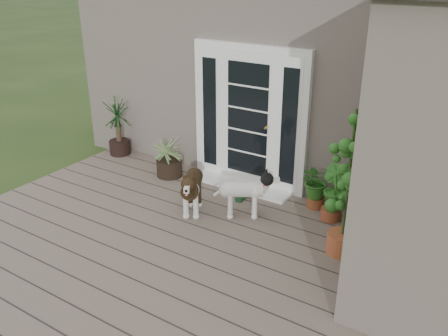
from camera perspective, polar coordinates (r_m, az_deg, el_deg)
The scene contains 14 objects.
deck at distance 5.90m, azimuth -6.37°, elevation -10.39°, with size 6.20×4.60×0.12m, color #6B5B4C.
house_main at distance 8.78m, azimuth 11.04°, elevation 11.42°, with size 7.40×4.00×3.10m, color #665E54.
door_unit at distance 7.16m, azimuth 3.01°, elevation 6.11°, with size 1.90×0.14×2.15m, color white.
door_step at distance 7.38m, azimuth 2.07°, elevation -2.07°, with size 1.60×0.40×0.05m, color white.
brindle_dog at distance 6.54m, azimuth -3.83°, elevation -2.84°, with size 0.33×0.76×0.63m, color #2F2211, non-canonical shape.
white_dog at distance 6.44m, azimuth 2.27°, elevation -3.42°, with size 0.31×0.72×0.60m, color white, non-canonical shape.
spider_plant at distance 7.67m, azimuth -6.65°, elevation 1.60°, with size 0.69×0.69×0.73m, color #9BB46E, non-canonical shape.
yucca at distance 8.67m, azimuth -12.61°, elevation 4.77°, with size 0.70×0.70×1.01m, color black, non-canonical shape.
herb_a at distance 6.79m, azimuth 11.04°, elevation -2.38°, with size 0.47×0.47×0.60m, color #1D5117.
herb_b at distance 6.52m, azimuth 12.82°, elevation -3.81°, with size 0.38×0.38×0.57m, color #215B1A.
herb_c at distance 6.29m, azimuth 18.05°, elevation -5.76°, with size 0.34×0.34×0.53m, color #255B1A.
sapling at distance 5.54m, azimuth 14.68°, elevation -1.71°, with size 0.55×0.55×1.86m, color #17511C, non-canonical shape.
clog_left at distance 7.00m, azimuth 2.14°, elevation -3.42°, with size 0.14×0.29×0.09m, color #133119, non-canonical shape.
clog_right at distance 7.09m, azimuth 3.13°, elevation -3.13°, with size 0.12×0.26×0.08m, color black, non-canonical shape.
Camera 1 is at (3.16, -3.34, 3.35)m, focal length 38.07 mm.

